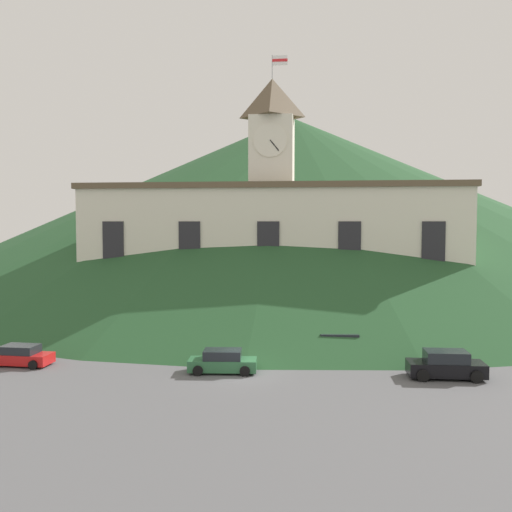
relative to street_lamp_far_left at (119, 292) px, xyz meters
name	(u,v)px	position (x,y,z in m)	size (l,w,h in m)	color
ground_plane	(242,375)	(14.43, -16.27, -3.32)	(160.00, 160.00, 0.00)	#565659
civic_building	(272,245)	(14.43, 6.80, 4.40)	(40.27, 9.07, 27.56)	silver
banner_fence	(265,320)	(14.43, -1.18, -2.28)	(40.11, 0.12, 2.08)	red
hillside_backdrop	(292,199)	(14.43, 48.59, 10.96)	(127.26, 127.26, 28.56)	#234C28
street_lamp_far_left	(119,292)	(0.00, 0.00, 0.00)	(1.26, 0.36, 4.51)	black
street_lamp_right	(273,291)	(15.12, 0.00, 0.37)	(1.26, 0.36, 5.09)	black
street_lamp_center	(409,295)	(27.75, 0.00, 0.10)	(1.26, 0.36, 4.67)	black
car_green_wagon	(223,362)	(13.02, -15.84, -2.61)	(4.73, 2.41, 1.55)	#2D663D
car_black_suv	(446,365)	(27.77, -15.57, -2.49)	(4.95, 2.46, 1.80)	black
car_gray_pickup	(339,345)	(21.00, -9.93, -2.51)	(5.40, 2.60, 1.75)	slate
car_white_taxi	(147,337)	(5.27, -8.01, -2.63)	(4.65, 2.47, 1.50)	white
car_red_sedan	(20,356)	(-1.62, -15.58, -2.65)	(4.46, 2.26, 1.45)	red
pedestrian	(397,329)	(26.24, -3.50, -2.40)	(0.50, 0.50, 1.69)	brown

